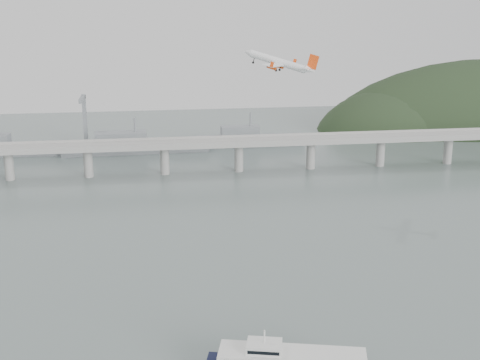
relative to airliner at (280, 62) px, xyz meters
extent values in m
plane|color=slate|center=(-28.17, -108.13, -82.30)|extent=(900.00, 900.00, 0.00)
cube|color=gray|center=(-28.17, 91.87, -62.30)|extent=(800.00, 22.00, 2.20)
cube|color=gray|center=(-28.17, 81.37, -60.30)|extent=(800.00, 0.60, 1.80)
cube|color=gray|center=(-28.17, 102.37, -60.30)|extent=(800.00, 0.60, 1.80)
cylinder|color=gray|center=(-158.17, 91.87, -72.80)|extent=(6.00, 6.00, 21.00)
cylinder|color=gray|center=(-108.17, 91.87, -72.80)|extent=(6.00, 6.00, 21.00)
cylinder|color=gray|center=(-58.17, 91.87, -72.80)|extent=(6.00, 6.00, 21.00)
cylinder|color=gray|center=(-8.17, 91.87, -72.80)|extent=(6.00, 6.00, 21.00)
cylinder|color=gray|center=(41.83, 91.87, -72.80)|extent=(6.00, 6.00, 21.00)
cylinder|color=gray|center=(91.83, 91.87, -72.80)|extent=(6.00, 6.00, 21.00)
cylinder|color=gray|center=(141.83, 91.87, -72.80)|extent=(6.00, 6.00, 21.00)
ellipsoid|color=black|center=(146.83, 211.87, -94.30)|extent=(140.00, 110.00, 96.00)
cube|color=slate|center=(-178.17, 161.87, -78.30)|extent=(95.67, 20.15, 8.00)
cube|color=slate|center=(-78.17, 156.87, -78.30)|extent=(110.55, 21.43, 8.00)
cube|color=slate|center=(-89.17, 156.87, -70.30)|extent=(39.01, 16.73, 8.00)
cylinder|color=slate|center=(-78.17, 156.87, -62.30)|extent=(1.60, 1.60, 14.00)
cube|color=slate|center=(11.83, 166.87, -78.30)|extent=(85.00, 13.60, 8.00)
cube|color=slate|center=(3.33, 166.87, -70.30)|extent=(29.75, 11.90, 8.00)
cylinder|color=slate|center=(11.83, 166.87, -62.30)|extent=(1.60, 1.60, 14.00)
cube|color=slate|center=(-118.17, 191.87, -62.30)|extent=(3.00, 3.00, 40.00)
cube|color=slate|center=(-118.17, 181.87, -44.30)|extent=(3.00, 28.00, 3.00)
cube|color=silver|center=(-26.48, -154.60, -75.28)|extent=(46.67, 21.77, 5.41)
cube|color=black|center=(-25.12, -149.31, -73.87)|extent=(39.83, 10.39, 1.08)
cube|color=black|center=(-25.12, -149.31, -76.46)|extent=(39.83, 10.39, 1.08)
cube|color=silver|center=(-34.86, -152.45, -71.17)|extent=(12.35, 10.02, 2.81)
cube|color=black|center=(-35.81, -156.17, -71.17)|extent=(9.46, 2.55, 1.08)
cylinder|color=silver|center=(-34.86, -152.45, -67.71)|extent=(0.66, 0.66, 4.32)
cylinder|color=white|center=(-0.82, 0.51, 0.40)|extent=(27.33, 20.27, 10.97)
cone|color=white|center=(-15.23, 9.21, 4.49)|extent=(6.45, 6.07, 4.85)
cone|color=white|center=(14.16, -8.51, -3.28)|extent=(7.27, 6.38, 5.11)
cube|color=white|center=(-0.17, 0.05, -0.90)|extent=(23.20, 34.44, 3.52)
cube|color=white|center=(13.43, -8.02, -2.29)|extent=(9.51, 12.95, 1.74)
cube|color=#F54710|center=(15.15, -8.84, 0.92)|extent=(5.85, 3.32, 8.00)
cylinder|color=#F54710|center=(1.14, 6.11, -2.29)|extent=(5.55, 4.85, 3.52)
cylinder|color=black|center=(-0.75, 7.25, -1.76)|extent=(2.11, 2.51, 2.51)
cube|color=white|center=(1.39, 6.02, -1.24)|extent=(2.68, 1.69, 1.91)
cylinder|color=#F54710|center=(-4.88, -4.15, -1.69)|extent=(5.55, 4.85, 3.52)
cylinder|color=black|center=(-6.77, -3.01, -1.15)|extent=(2.11, 2.51, 2.51)
cube|color=white|center=(-4.63, -4.23, -0.64)|extent=(2.68, 1.69, 1.91)
cylinder|color=black|center=(0.81, 2.62, -2.94)|extent=(1.12, 0.73, 2.63)
cylinder|color=black|center=(0.54, 2.71, -4.09)|extent=(1.48, 1.06, 1.46)
cylinder|color=black|center=(-2.04, -2.23, -2.65)|extent=(1.12, 0.73, 2.63)
cylinder|color=black|center=(-2.31, -2.14, -3.81)|extent=(1.48, 1.06, 1.46)
cylinder|color=black|center=(-12.32, 7.27, 0.52)|extent=(1.12, 0.73, 2.63)
cylinder|color=black|center=(-12.59, 7.36, -0.63)|extent=(1.48, 1.06, 1.46)
cube|color=#F54710|center=(11.24, 14.71, -1.09)|extent=(2.14, 1.26, 2.94)
cube|color=#F54710|center=(-7.38, -16.99, 0.78)|extent=(2.14, 1.26, 2.94)
camera|label=1|loc=(-67.20, -325.17, 33.12)|focal=48.00mm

